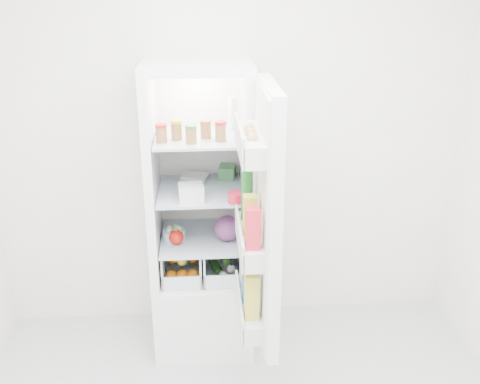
{
  "coord_description": "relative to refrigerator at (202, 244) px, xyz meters",
  "views": [
    {
      "loc": [
        -0.19,
        -1.76,
        2.19
      ],
      "look_at": [
        0.02,
        0.95,
        1.12
      ],
      "focal_mm": 40.0,
      "sensor_mm": 36.0,
      "label": 1
    }
  ],
  "objects": [
    {
      "name": "bell_pepper",
      "position": [
        -0.15,
        -0.15,
        0.13
      ],
      "size": [
        0.09,
        0.09,
        0.09
      ],
      "primitive_type": "sphere",
      "color": "red",
      "rests_on": "shelf_low"
    },
    {
      "name": "citrus_pile",
      "position": [
        -0.12,
        -0.12,
        -0.07
      ],
      "size": [
        0.2,
        0.24,
        0.16
      ],
      "color": "orange",
      "rests_on": "refrigerator"
    },
    {
      "name": "red_cabbage",
      "position": [
        0.15,
        -0.12,
        0.16
      ],
      "size": [
        0.16,
        0.16,
        0.16
      ],
      "primitive_type": "sphere",
      "color": "#5D205C",
      "rests_on": "shelf_low"
    },
    {
      "name": "shelf_top",
      "position": [
        -0.0,
        -0.06,
        0.71
      ],
      "size": [
        0.49,
        0.53,
        0.02
      ],
      "primitive_type": "cube",
      "color": "#ADBCCB",
      "rests_on": "refrigerator"
    },
    {
      "name": "foil_tray",
      "position": [
        -0.03,
        0.09,
        0.41
      ],
      "size": [
        0.18,
        0.16,
        0.04
      ],
      "primitive_type": "cube",
      "rotation": [
        0.0,
        0.0,
        -0.29
      ],
      "color": "silver",
      "rests_on": "shelf_mid"
    },
    {
      "name": "tub_white",
      "position": [
        -0.05,
        -0.22,
        0.44
      ],
      "size": [
        0.15,
        0.15,
        0.09
      ],
      "primitive_type": "cube",
      "rotation": [
        0.0,
        0.0,
        0.09
      ],
      "color": "silver",
      "rests_on": "shelf_mid"
    },
    {
      "name": "fridge_door",
      "position": [
        0.3,
        -0.64,
        0.43
      ],
      "size": [
        0.17,
        0.6,
        1.3
      ],
      "rotation": [
        0.0,
        0.0,
        1.57
      ],
      "color": "white",
      "rests_on": "refrigerator"
    },
    {
      "name": "mushroom_bowl",
      "position": [
        -0.17,
        -0.1,
        0.11
      ],
      "size": [
        0.17,
        0.17,
        0.06
      ],
      "primitive_type": "cylinder",
      "rotation": [
        0.0,
        0.0,
        -0.31
      ],
      "color": "#9BCDE7",
      "rests_on": "shelf_low"
    },
    {
      "name": "tub_green",
      "position": [
        0.17,
        0.13,
        0.43
      ],
      "size": [
        0.12,
        0.15,
        0.08
      ],
      "primitive_type": "cube",
      "rotation": [
        0.0,
        0.0,
        -0.18
      ],
      "color": "#418F4E",
      "rests_on": "shelf_mid"
    },
    {
      "name": "crisper_left",
      "position": [
        -0.12,
        -0.06,
        -0.06
      ],
      "size": [
        0.23,
        0.46,
        0.22
      ],
      "primitive_type": null,
      "color": "silver",
      "rests_on": "refrigerator"
    },
    {
      "name": "room_walls",
      "position": [
        0.2,
        -1.25,
        0.93
      ],
      "size": [
        3.02,
        3.02,
        2.61
      ],
      "color": "silver",
      "rests_on": "ground"
    },
    {
      "name": "shelf_low",
      "position": [
        -0.0,
        -0.06,
        0.07
      ],
      "size": [
        0.49,
        0.53,
        0.01
      ],
      "primitive_type": "cube",
      "color": "#ADBCCB",
      "rests_on": "refrigerator"
    },
    {
      "name": "shelf_mid",
      "position": [
        -0.0,
        -0.06,
        0.38
      ],
      "size": [
        0.49,
        0.53,
        0.02
      ],
      "primitive_type": "cube",
      "color": "#ADBCCB",
      "rests_on": "refrigerator"
    },
    {
      "name": "condiment_jars",
      "position": [
        -0.04,
        -0.18,
        0.76
      ],
      "size": [
        0.38,
        0.16,
        0.08
      ],
      "color": "#B21919",
      "rests_on": "shelf_top"
    },
    {
      "name": "veg_pile",
      "position": [
        0.13,
        -0.06,
        -0.1
      ],
      "size": [
        0.16,
        0.3,
        0.1
      ],
      "color": "#1C4D19",
      "rests_on": "refrigerator"
    },
    {
      "name": "squeeze_bottle",
      "position": [
        0.2,
        0.05,
        0.82
      ],
      "size": [
        0.06,
        0.06,
        0.19
      ],
      "primitive_type": "cylinder",
      "rotation": [
        0.0,
        0.0,
        0.02
      ],
      "color": "silver",
      "rests_on": "shelf_top"
    },
    {
      "name": "tin_red",
      "position": [
        0.19,
        -0.28,
        0.42
      ],
      "size": [
        0.1,
        0.1,
        0.06
      ],
      "primitive_type": "cylinder",
      "rotation": [
        0.0,
        0.0,
        0.1
      ],
      "color": "red",
      "rests_on": "shelf_mid"
    },
    {
      "name": "refrigerator",
      "position": [
        0.0,
        0.0,
        0.0
      ],
      "size": [
        0.6,
        0.6,
        1.8
      ],
      "color": "white",
      "rests_on": "ground"
    },
    {
      "name": "crisper_right",
      "position": [
        0.12,
        -0.06,
        -0.06
      ],
      "size": [
        0.23,
        0.46,
        0.22
      ],
      "primitive_type": null,
      "color": "silver",
      "rests_on": "refrigerator"
    }
  ]
}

